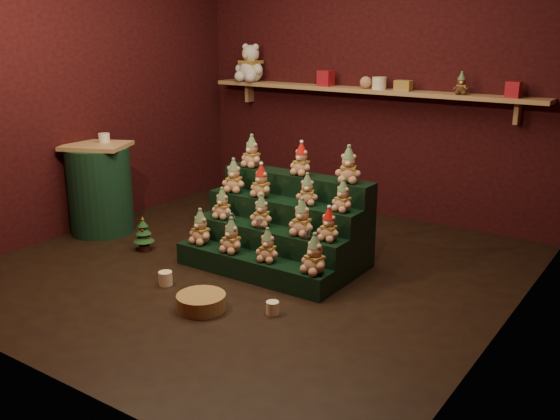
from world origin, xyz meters
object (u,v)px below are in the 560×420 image
Objects in this scene: snow_globe_c at (307,234)px; mug_left at (165,278)px; white_bear at (251,58)px; side_table at (100,189)px; snow_globe_b at (260,224)px; wicker_basket at (201,302)px; mug_right at (273,308)px; riser_tier_front at (251,267)px; mini_christmas_tree at (144,234)px; brown_bear at (461,84)px; snow_globe_a at (231,217)px.

snow_globe_c reaches higher than mug_left.
mug_left is at bearing -64.29° from white_bear.
snow_globe_c is 2.31m from side_table.
snow_globe_b reaches higher than wicker_basket.
riser_tier_front is at bearing 139.76° from mug_right.
mug_right is 3.54m from white_bear.
snow_globe_b is at bearing -48.47° from white_bear.
side_table is at bearing 168.70° from mini_christmas_tree.
riser_tier_front is at bearing -131.78° from brown_bear.
wicker_basket is at bearing -154.10° from mug_right.
riser_tier_front is 0.68m from mug_right.
snow_globe_c is at bearing 99.10° from mug_right.
snow_globe_a is 0.97m from wicker_basket.
mini_christmas_tree is 3.44× the size of mug_right.
mug_right is at bearing -36.88° from side_table.
wicker_basket is (-0.36, -0.82, -0.34)m from snow_globe_c.
snow_globe_a is 0.75m from snow_globe_c.
snow_globe_a reaches higher than mug_right.
riser_tier_front is 13.08× the size of mug_left.
snow_globe_a is 1.09m from mug_right.
mug_left is at bearing -101.46° from snow_globe_a.
side_table reaches higher than snow_globe_c.
snow_globe_c is (0.42, 0.16, 0.31)m from riser_tier_front.
snow_globe_a is at bearing 114.97° from wicker_basket.
mug_right is (0.10, -0.60, -0.35)m from snow_globe_c.
snow_globe_b reaches higher than mug_left.
snow_globe_b is (-0.03, 0.16, 0.31)m from riser_tier_front.
snow_globe_b is at bearing 95.75° from wicker_basket.
riser_tier_front is 15.38× the size of mug_right.
brown_bear reaches higher than riser_tier_front.
snow_globe_b is 0.80× the size of mug_left.
snow_globe_a is 0.43× the size of brown_bear.
brown_bear is at bearing 63.81° from snow_globe_b.
mug_right is at bearing -116.71° from brown_bear.
riser_tier_front is 2.70× the size of white_bear.
white_bear reaches higher than brown_bear.
snow_globe_a is 0.17× the size of white_bear.
mug_right is 0.26× the size of wicker_basket.
riser_tier_front is 16.30× the size of snow_globe_b.
snow_globe_c is 2.93m from white_bear.
white_bear reaches higher than side_table.
snow_globe_a reaches higher than mini_christmas_tree.
mug_left is (-0.88, -0.65, -0.35)m from snow_globe_c.
snow_globe_b is at bearing 56.54° from mug_left.
mug_left is at bearing 162.04° from wicker_basket.
mini_christmas_tree is (-1.59, -0.20, -0.25)m from snow_globe_c.
brown_bear is (2.40, -0.00, -0.16)m from white_bear.
side_table is 1.66× the size of white_bear.
snow_globe_b is at bearing 180.00° from snow_globe_c.
side_table reaches higher than wicker_basket.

